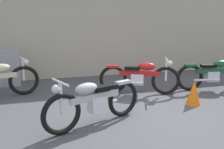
% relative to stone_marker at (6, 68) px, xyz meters
% --- Properties ---
extents(ground_plane, '(40.00, 40.00, 0.00)m').
position_rel_stone_marker_xyz_m(ground_plane, '(2.85, -3.13, -0.52)').
color(ground_plane, '#47474C').
extents(building_wall, '(18.00, 0.30, 3.26)m').
position_rel_stone_marker_xyz_m(building_wall, '(2.85, 0.77, 1.11)').
color(building_wall, '#B2A893').
rests_on(building_wall, ground_plane).
extents(stone_marker, '(0.75, 0.26, 1.04)m').
position_rel_stone_marker_xyz_m(stone_marker, '(0.00, 0.00, 0.00)').
color(stone_marker, '#9E9EA3').
rests_on(stone_marker, ground_plane).
extents(traffic_cone, '(0.32, 0.32, 0.55)m').
position_rel_stone_marker_xyz_m(traffic_cone, '(4.20, -2.82, -0.25)').
color(traffic_cone, orange).
rests_on(traffic_cone, ground_plane).
extents(motorcycle_silver, '(1.90, 0.92, 0.90)m').
position_rel_stone_marker_xyz_m(motorcycle_silver, '(1.86, -3.26, -0.09)').
color(motorcycle_silver, black).
rests_on(motorcycle_silver, ground_plane).
extents(motorcycle_green, '(2.02, 0.67, 0.92)m').
position_rel_stone_marker_xyz_m(motorcycle_green, '(5.43, -1.94, -0.08)').
color(motorcycle_green, black).
rests_on(motorcycle_green, ground_plane).
extents(motorcycle_red, '(1.93, 0.95, 0.92)m').
position_rel_stone_marker_xyz_m(motorcycle_red, '(3.37, -1.71, -0.08)').
color(motorcycle_red, black).
rests_on(motorcycle_red, ground_plane).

